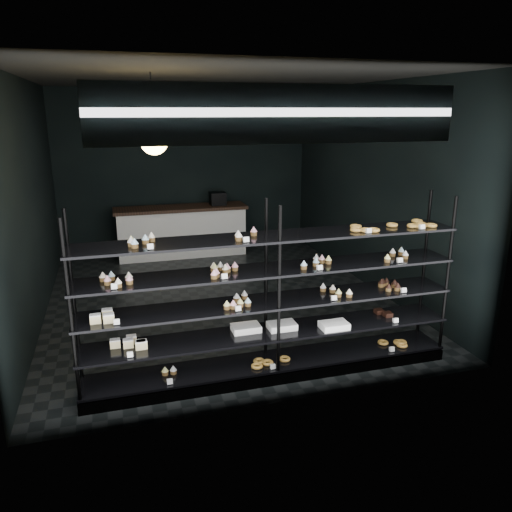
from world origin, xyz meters
name	(u,v)px	position (x,y,z in m)	size (l,w,h in m)	color
room	(216,195)	(0.00, 0.00, 1.60)	(5.01, 6.01, 3.20)	black
display_shelf	(270,321)	(0.04, -2.45, 0.63)	(4.00, 0.50, 1.91)	black
signage	(284,114)	(0.00, -2.93, 2.75)	(3.30, 0.05, 0.50)	#0B0F38
pendant_lamp	(154,141)	(-0.96, -1.29, 2.45)	(0.31, 0.31, 0.88)	black
service_counter	(182,231)	(-0.18, 2.50, 0.50)	(2.56, 0.65, 1.23)	silver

